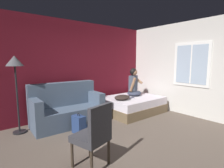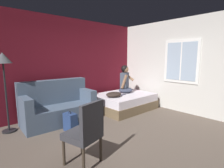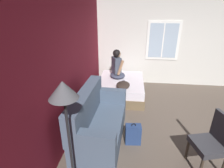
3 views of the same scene
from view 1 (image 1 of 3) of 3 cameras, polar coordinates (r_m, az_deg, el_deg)
The scene contains 11 objects.
ground_plane at distance 3.38m, azimuth 7.26°, elevation -20.62°, with size 40.00×40.00×0.00m, color brown.
wall_back_accent at distance 5.14m, azimuth -14.08°, elevation 4.72°, with size 10.40×0.16×2.70m, color maroon.
wall_side_with_window at distance 5.35m, azimuth 28.60°, elevation 4.14°, with size 0.19×6.47×2.70m.
bed at distance 5.48m, azimuth 6.70°, elevation -6.72°, with size 1.75×1.36×0.48m.
couch at distance 4.57m, azimuth -14.55°, elevation -7.84°, with size 1.74×0.90×1.04m.
side_chair at distance 2.68m, azimuth -5.93°, elevation -15.79°, with size 0.56×0.56×0.98m.
person_seated at distance 5.60m, azimuth 7.12°, elevation -0.17°, with size 0.66×0.63×0.88m.
backpack at distance 4.01m, azimuth -10.68°, elevation -12.97°, with size 0.25×0.32×0.46m.
throw_pillow at distance 5.00m, azimuth 3.35°, elevation -4.40°, with size 0.48×0.36×0.14m, color #2D231E.
cell_phone at distance 5.29m, azimuth 6.51°, elevation -4.47°, with size 0.07×0.14×0.01m, color black.
floor_lamp at distance 4.25m, azimuth -29.09°, elevation 4.46°, with size 0.36×0.36×1.70m.
Camera 1 is at (-2.16, -2.04, 1.60)m, focal length 28.00 mm.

